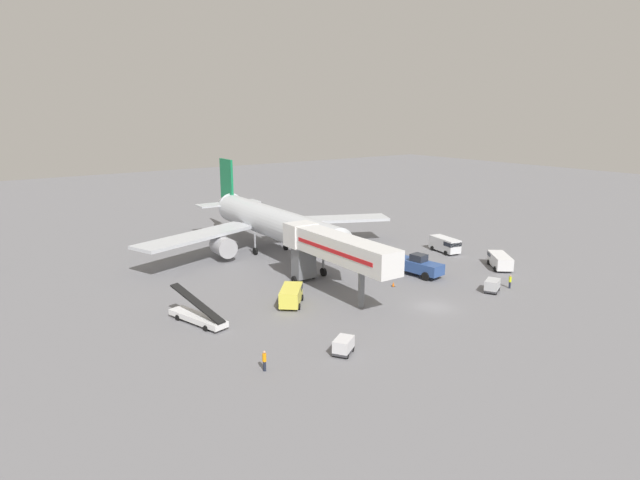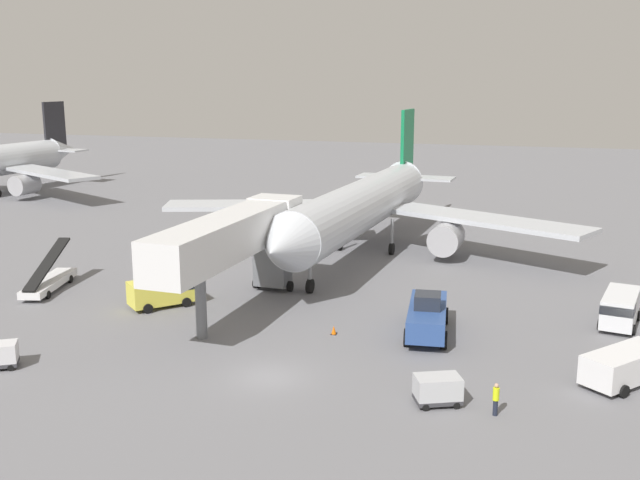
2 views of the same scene
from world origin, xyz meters
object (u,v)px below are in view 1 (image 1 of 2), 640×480
Objects in this scene: airplane_at_gate at (272,223)px; ground_crew_worker_midground at (510,281)px; ground_crew_worker_foreground at (264,360)px; service_van_near_left at (445,244)px; safety_cone_alpha at (393,284)px; pushback_tug at (416,265)px; service_van_outer_left at (291,294)px; service_van_near_center at (500,260)px; jet_bridge at (332,248)px; baggage_cart_far_right at (492,285)px; baggage_cart_outer_right at (343,345)px; belt_loader_truck at (198,316)px.

airplane_at_gate is 25.09× the size of ground_crew_worker_midground.
service_van_near_left is at bearing 22.17° from ground_crew_worker_foreground.
ground_crew_worker_midground is 13.77m from safety_cone_alpha.
pushback_tug is at bearing -65.72° from airplane_at_gate.
safety_cone_alpha is (13.27, -2.11, -0.84)m from service_van_outer_left.
service_van_near_center is 41.25m from ground_crew_worker_foreground.
ground_crew_worker_foreground is at bearing -143.35° from jet_bridge.
airplane_at_gate is 20.09m from jet_bridge.
baggage_cart_far_right is at bearing -69.58° from airplane_at_gate.
baggage_cart_outer_right is 4.44× the size of safety_cone_alpha.
jet_bridge is at bearing 145.20° from baggage_cart_far_right.
service_van_near_center is at bearing -20.85° from pushback_tug.
jet_bridge is (-4.04, -19.66, 0.81)m from airplane_at_gate.
service_van_outer_left is 23.50m from baggage_cart_far_right.
airplane_at_gate is 27.97m from belt_loader_truck.
service_van_near_left is 1.00× the size of service_van_near_center.
airplane_at_gate is 23.49× the size of ground_crew_worker_foreground.
ground_crew_worker_foreground is at bearing 169.30° from baggage_cart_outer_right.
belt_loader_truck is at bearing 177.37° from pushback_tug.
ground_crew_worker_foreground is 1.07× the size of ground_crew_worker_midground.
service_van_near_center is at bearing 31.50° from baggage_cart_far_right.
pushback_tug is 13.00m from service_van_near_left.
baggage_cart_outer_right is (-3.21, -13.06, -0.32)m from service_van_outer_left.
baggage_cart_outer_right is 7.24m from ground_crew_worker_foreground.
ground_crew_worker_midground is at bearing -64.44° from pushback_tug.
pushback_tug reaches higher than ground_crew_worker_foreground.
ground_crew_worker_midground is 2.91× the size of safety_cone_alpha.
jet_bridge is 19.21m from baggage_cart_far_right.
baggage_cart_far_right is at bearing -122.10° from service_van_near_left.
jet_bridge is 10.45× the size of ground_crew_worker_foreground.
pushback_tug is 25.51m from baggage_cart_outer_right.
baggage_cart_outer_right is at bearing -62.67° from belt_loader_truck.
belt_loader_truck is 2.84× the size of baggage_cart_far_right.
service_van_near_left is 3.08× the size of ground_crew_worker_foreground.
pushback_tug reaches higher than safety_cone_alpha.
belt_loader_truck is at bearing 117.33° from baggage_cart_outer_right.
jet_bridge reaches higher than ground_crew_worker_foreground.
jet_bridge reaches higher than belt_loader_truck.
service_van_outer_left is at bearing -170.73° from service_van_near_left.
service_van_outer_left reaches higher than safety_cone_alpha.
ground_crew_worker_midground is (-6.42, -6.07, -0.19)m from service_van_near_center.
service_van_near_center is at bearing 9.73° from ground_crew_worker_foreground.
safety_cone_alpha is (-17.06, 2.64, -0.79)m from service_van_near_center.
airplane_at_gate reaches higher than safety_cone_alpha.
service_van_outer_left is at bearing 178.78° from pushback_tug.
pushback_tug reaches higher than ground_crew_worker_midground.
ground_crew_worker_midground reaches higher than baggage_cart_far_right.
pushback_tug is 2.82× the size of baggage_cart_far_right.
service_van_outer_left is (-5.73, -0.23, -4.24)m from jet_bridge.
jet_bridge reaches higher than baggage_cart_outer_right.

